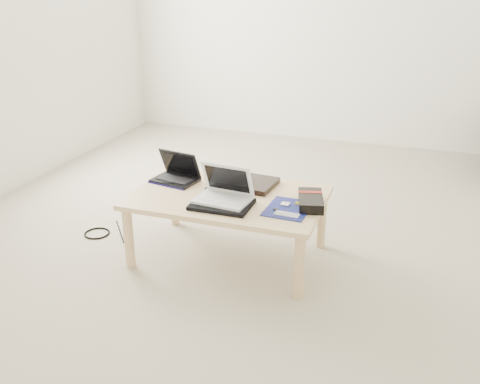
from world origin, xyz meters
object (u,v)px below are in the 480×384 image
(netbook, at_px, (176,175))
(white_laptop, at_px, (224,192))
(gpu_box, at_px, (311,201))
(coffee_table, at_px, (228,203))

(netbook, distance_m, white_laptop, 0.46)
(netbook, distance_m, gpu_box, 0.87)
(coffee_table, xyz_separation_m, gpu_box, (0.48, 0.01, 0.08))
(white_laptop, relative_size, gpu_box, 1.10)
(netbook, height_order, gpu_box, netbook)
(netbook, bearing_deg, gpu_box, -6.82)
(coffee_table, bearing_deg, gpu_box, 1.18)
(coffee_table, relative_size, gpu_box, 3.83)
(coffee_table, relative_size, netbook, 3.68)
(netbook, xyz_separation_m, white_laptop, (0.40, -0.22, 0.02))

